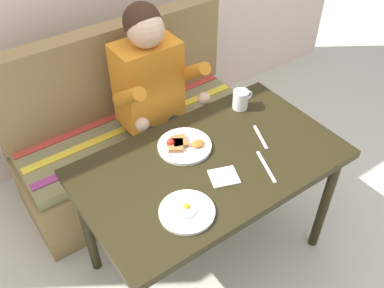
{
  "coord_description": "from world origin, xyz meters",
  "views": [
    {
      "loc": [
        -0.86,
        -1.07,
        2.05
      ],
      "look_at": [
        0.0,
        0.15,
        0.72
      ],
      "focal_mm": 39.73,
      "sensor_mm": 36.0,
      "label": 1
    }
  ],
  "objects_px": {
    "napkin": "(224,177)",
    "knife": "(266,167)",
    "person": "(155,92)",
    "fork": "(260,137)",
    "plate_breakfast": "(183,145)",
    "table": "(211,173)",
    "plate_eggs": "(187,211)",
    "coffee_mug": "(241,99)",
    "couch": "(135,137)"
  },
  "relations": [
    {
      "from": "plate_eggs",
      "to": "fork",
      "type": "bearing_deg",
      "value": 17.41
    },
    {
      "from": "table",
      "to": "plate_eggs",
      "type": "height_order",
      "value": "plate_eggs"
    },
    {
      "from": "coffee_mug",
      "to": "knife",
      "type": "distance_m",
      "value": 0.45
    },
    {
      "from": "plate_breakfast",
      "to": "coffee_mug",
      "type": "xyz_separation_m",
      "value": [
        0.42,
        0.09,
        0.04
      ]
    },
    {
      "from": "plate_breakfast",
      "to": "napkin",
      "type": "xyz_separation_m",
      "value": [
        0.03,
        -0.26,
        -0.01
      ]
    },
    {
      "from": "plate_eggs",
      "to": "coffee_mug",
      "type": "height_order",
      "value": "coffee_mug"
    },
    {
      "from": "table",
      "to": "couch",
      "type": "bearing_deg",
      "value": 90.0
    },
    {
      "from": "napkin",
      "to": "knife",
      "type": "xyz_separation_m",
      "value": [
        0.19,
        -0.06,
        -0.0
      ]
    },
    {
      "from": "couch",
      "to": "person",
      "type": "distance_m",
      "value": 0.45
    },
    {
      "from": "person",
      "to": "couch",
      "type": "bearing_deg",
      "value": 111.03
    },
    {
      "from": "table",
      "to": "coffee_mug",
      "type": "bearing_deg",
      "value": 32.3
    },
    {
      "from": "coffee_mug",
      "to": "knife",
      "type": "bearing_deg",
      "value": -115.41
    },
    {
      "from": "table",
      "to": "knife",
      "type": "relative_size",
      "value": 6.0
    },
    {
      "from": "plate_breakfast",
      "to": "knife",
      "type": "relative_size",
      "value": 1.26
    },
    {
      "from": "fork",
      "to": "plate_eggs",
      "type": "bearing_deg",
      "value": -140.41
    },
    {
      "from": "person",
      "to": "fork",
      "type": "distance_m",
      "value": 0.64
    },
    {
      "from": "plate_breakfast",
      "to": "fork",
      "type": "relative_size",
      "value": 1.48
    },
    {
      "from": "plate_breakfast",
      "to": "napkin",
      "type": "height_order",
      "value": "plate_breakfast"
    },
    {
      "from": "plate_breakfast",
      "to": "plate_eggs",
      "type": "relative_size",
      "value": 1.12
    },
    {
      "from": "couch",
      "to": "fork",
      "type": "distance_m",
      "value": 0.92
    },
    {
      "from": "coffee_mug",
      "to": "knife",
      "type": "height_order",
      "value": "coffee_mug"
    },
    {
      "from": "napkin",
      "to": "knife",
      "type": "distance_m",
      "value": 0.2
    },
    {
      "from": "plate_breakfast",
      "to": "coffee_mug",
      "type": "bearing_deg",
      "value": 11.58
    },
    {
      "from": "plate_eggs",
      "to": "napkin",
      "type": "xyz_separation_m",
      "value": [
        0.24,
        0.07,
        -0.01
      ]
    },
    {
      "from": "coffee_mug",
      "to": "napkin",
      "type": "bearing_deg",
      "value": -138.09
    },
    {
      "from": "person",
      "to": "napkin",
      "type": "distance_m",
      "value": 0.71
    },
    {
      "from": "knife",
      "to": "plate_eggs",
      "type": "bearing_deg",
      "value": -158.86
    },
    {
      "from": "plate_breakfast",
      "to": "knife",
      "type": "bearing_deg",
      "value": -54.78
    },
    {
      "from": "person",
      "to": "fork",
      "type": "relative_size",
      "value": 7.13
    },
    {
      "from": "person",
      "to": "napkin",
      "type": "xyz_separation_m",
      "value": [
        -0.09,
        -0.7,
        -0.01
      ]
    },
    {
      "from": "table",
      "to": "fork",
      "type": "bearing_deg",
      "value": -1.96
    },
    {
      "from": "plate_breakfast",
      "to": "coffee_mug",
      "type": "distance_m",
      "value": 0.43
    },
    {
      "from": "couch",
      "to": "knife",
      "type": "bearing_deg",
      "value": -79.62
    },
    {
      "from": "couch",
      "to": "person",
      "type": "xyz_separation_m",
      "value": [
        0.07,
        -0.17,
        0.41
      ]
    },
    {
      "from": "fork",
      "to": "plate_breakfast",
      "type": "bearing_deg",
      "value": 177.74
    },
    {
      "from": "plate_eggs",
      "to": "person",
      "type": "bearing_deg",
      "value": 66.99
    },
    {
      "from": "fork",
      "to": "coffee_mug",
      "type": "bearing_deg",
      "value": 94.47
    },
    {
      "from": "plate_eggs",
      "to": "knife",
      "type": "relative_size",
      "value": 1.12
    },
    {
      "from": "napkin",
      "to": "knife",
      "type": "relative_size",
      "value": 0.6
    },
    {
      "from": "table",
      "to": "plate_breakfast",
      "type": "distance_m",
      "value": 0.18
    },
    {
      "from": "coffee_mug",
      "to": "napkin",
      "type": "relative_size",
      "value": 0.99
    },
    {
      "from": "table",
      "to": "plate_breakfast",
      "type": "bearing_deg",
      "value": 109.98
    },
    {
      "from": "table",
      "to": "person",
      "type": "relative_size",
      "value": 0.99
    },
    {
      "from": "fork",
      "to": "knife",
      "type": "relative_size",
      "value": 0.85
    },
    {
      "from": "person",
      "to": "coffee_mug",
      "type": "relative_size",
      "value": 10.27
    },
    {
      "from": "napkin",
      "to": "knife",
      "type": "bearing_deg",
      "value": -17.41
    },
    {
      "from": "person",
      "to": "plate_breakfast",
      "type": "bearing_deg",
      "value": -105.05
    },
    {
      "from": "knife",
      "to": "napkin",
      "type": "bearing_deg",
      "value": -177.32
    },
    {
      "from": "person",
      "to": "plate_breakfast",
      "type": "distance_m",
      "value": 0.46
    },
    {
      "from": "coffee_mug",
      "to": "napkin",
      "type": "xyz_separation_m",
      "value": [
        -0.38,
        -0.34,
        -0.05
      ]
    }
  ]
}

